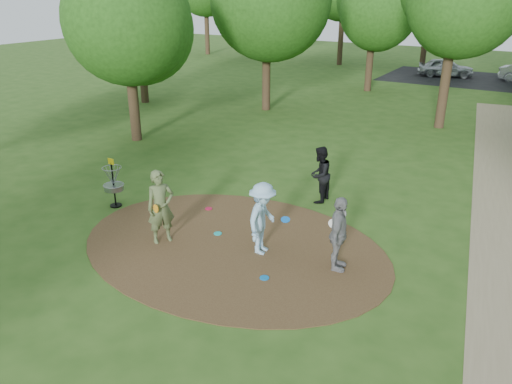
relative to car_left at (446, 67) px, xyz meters
The scene contains 13 objects.
ground 30.29m from the car_left, 88.38° to the right, with size 100.00×100.00×0.00m, color #2D5119.
dirt_clearing 30.29m from the car_left, 88.38° to the right, with size 8.40×8.40×0.02m, color #47301C.
parking_lot 2.94m from the car_left, ahead, with size 14.00×8.00×0.01m, color black.
player_observer_with_disc 31.01m from the car_left, 91.61° to the right, with size 0.79×0.87×1.99m.
player_throwing_with_disc 30.20m from the car_left, 86.79° to the right, with size 1.23×1.29×1.89m.
player_walking_with_disc 26.48m from the car_left, 86.60° to the right, with size 0.69×0.88×1.79m.
player_waiting_with_disc 30.17m from the car_left, 83.11° to the right, with size 0.68×1.16×1.86m.
disc_ground_cyan 29.94m from the car_left, 89.71° to the right, with size 0.22×0.22×0.02m, color #16B6B6.
disc_ground_blue 31.32m from the car_left, 85.67° to the right, with size 0.22×0.22×0.02m, color #0B6EC1.
disc_ground_red 28.75m from the car_left, 92.06° to the right, with size 0.22×0.22×0.02m, color #C1133B.
car_left is the anchor object (origin of this frame).
disc_golf_basket 30.19m from the car_left, 96.93° to the right, with size 0.63×0.63×1.54m.
tree_ring 22.13m from the car_left, 82.18° to the right, with size 37.46×45.55×9.09m.
Camera 1 is at (6.42, -9.55, 6.28)m, focal length 35.00 mm.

